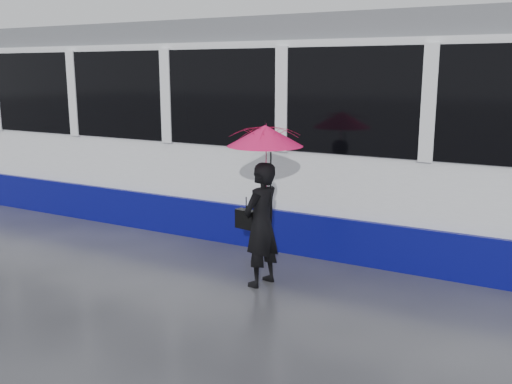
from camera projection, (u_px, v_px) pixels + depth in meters
The scene contains 6 objects.
ground at pixel (202, 272), 7.50m from camera, with size 90.00×90.00×0.00m, color #2E2E33.
rails at pixel (285, 226), 9.64m from camera, with size 34.00×1.51×0.02m.
tram at pixel (346, 134), 8.82m from camera, with size 26.00×2.56×3.35m.
woman at pixel (261, 225), 6.91m from camera, with size 0.56×0.37×1.53m, color black.
umbrella at pixel (265, 150), 6.70m from camera, with size 1.05×1.05×1.03m.
handbag at pixel (246, 219), 7.02m from camera, with size 0.29×0.17×0.42m.
Camera 1 is at (4.06, -5.89, 2.60)m, focal length 40.00 mm.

